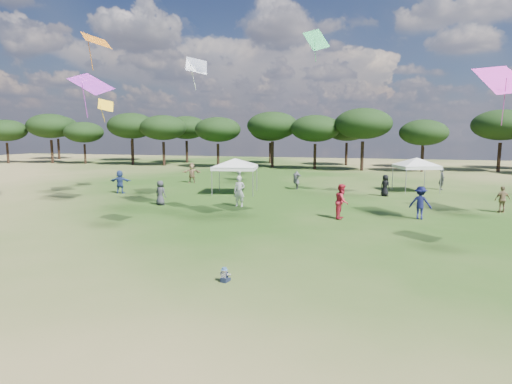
% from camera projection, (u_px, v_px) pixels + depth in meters
% --- Properties ---
extents(ground, '(140.00, 140.00, 0.00)m').
position_uv_depth(ground, '(178.00, 312.00, 11.07)').
color(ground, '#294915').
rests_on(ground, ground).
extents(tree_line, '(108.78, 17.63, 7.77)m').
position_uv_depth(tree_line, '(357.00, 126.00, 54.93)').
color(tree_line, black).
rests_on(tree_line, ground).
extents(tent_left, '(6.37, 6.37, 2.99)m').
position_uv_depth(tent_left, '(235.00, 160.00, 32.31)').
color(tent_left, gray).
rests_on(tent_left, ground).
extents(tent_right, '(5.48, 5.48, 2.98)m').
position_uv_depth(tent_right, '(417.00, 159.00, 33.40)').
color(tent_right, gray).
rests_on(tent_right, ground).
extents(toddler, '(0.33, 0.36, 0.47)m').
position_uv_depth(toddler, '(225.00, 275.00, 13.25)').
color(toddler, black).
rests_on(toddler, ground).
extents(festival_crowd, '(30.68, 17.72, 1.92)m').
position_uv_depth(festival_crowd, '(284.00, 184.00, 31.59)').
color(festival_crowd, silver).
rests_on(festival_crowd, ground).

